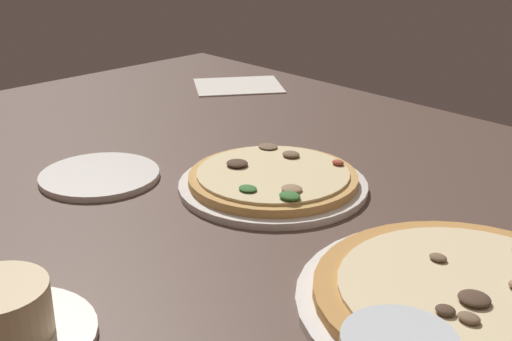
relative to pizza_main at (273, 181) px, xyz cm
name	(u,v)px	position (x,y,z in cm)	size (l,w,h in cm)	color
dining_table	(239,205)	(2.40, 4.29, -3.23)	(150.00, 110.00, 4.00)	brown
pizza_main	(273,181)	(0.00, 0.00, 0.00)	(26.50, 26.50, 3.35)	silver
pizza_side	(467,298)	(-34.51, 7.32, -0.03)	(33.99, 33.99, 3.38)	white
ramekin_on_saucer	(0,321)	(-8.05, 43.06, 1.11)	(17.20, 17.20, 5.87)	silver
side_plate	(100,176)	(20.03, 15.65, -0.78)	(17.33, 17.33, 0.90)	silver
paper_menu	(238,86)	(44.91, -34.16, -1.08)	(14.66, 18.39, 0.30)	silver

